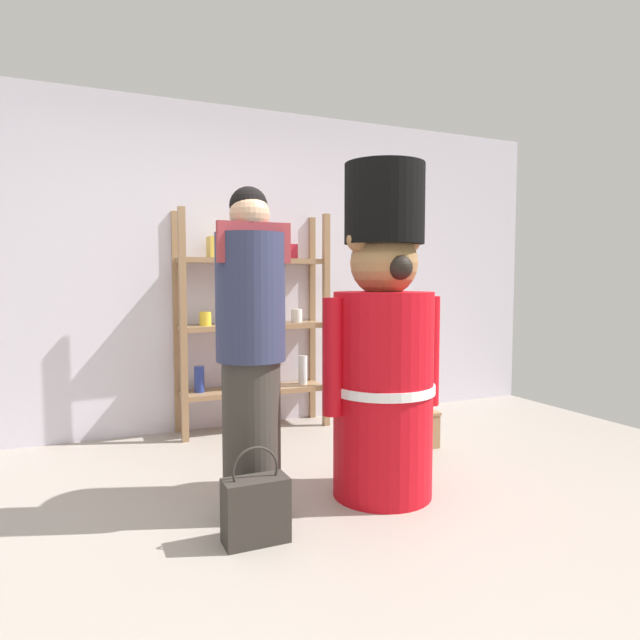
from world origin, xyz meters
name	(u,v)px	position (x,y,z in m)	size (l,w,h in m)	color
ground_plane	(309,538)	(0.00, 0.00, 0.00)	(6.40, 6.40, 0.00)	#9E9389
back_wall	(203,269)	(0.00, 2.20, 1.30)	(6.40, 0.12, 2.60)	silver
merchandise_shelf	(253,319)	(0.34, 1.98, 0.89)	(1.21, 0.35, 1.74)	#93704C
teddy_bear_guard	(383,349)	(0.59, 0.33, 0.83)	(0.73, 0.58, 1.84)	red
person_shopper	(251,349)	(-0.16, 0.38, 0.86)	(0.37, 0.35, 1.68)	#38332D
shopping_bag	(256,509)	(-0.24, 0.07, 0.16)	(0.30, 0.15, 0.45)	#332D28
display_crate	(409,429)	(1.22, 1.04, 0.13)	(0.38, 0.27, 0.26)	#9E7A51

